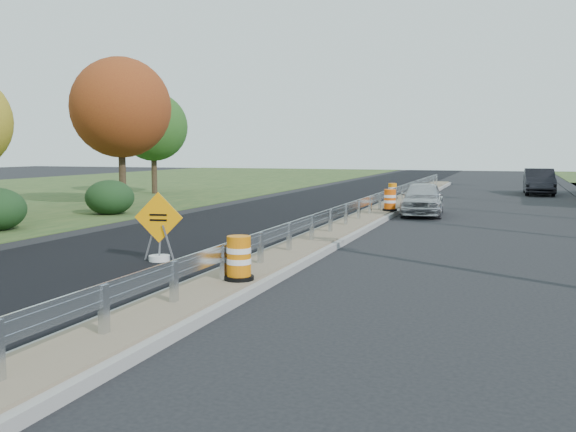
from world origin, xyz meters
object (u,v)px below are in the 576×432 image
(barrel_median_near, at_px, (239,259))
(caution_sign, at_px, (159,244))
(barrel_median_far, at_px, (392,191))
(car_silver, at_px, (423,198))
(barrel_median_mid, at_px, (390,200))
(car_dark_mid, at_px, (539,182))

(barrel_median_near, bearing_deg, caution_sign, 143.09)
(barrel_median_near, distance_m, barrel_median_far, 22.19)
(car_silver, bearing_deg, caution_sign, -113.57)
(barrel_median_near, height_order, barrel_median_mid, barrel_median_mid)
(barrel_median_near, relative_size, car_dark_mid, 0.18)
(barrel_median_mid, bearing_deg, car_silver, 34.99)
(car_dark_mid, bearing_deg, barrel_median_near, -103.51)
(caution_sign, height_order, barrel_median_mid, caution_sign)
(barrel_median_far, relative_size, car_dark_mid, 0.16)
(barrel_median_far, distance_m, car_silver, 6.40)
(barrel_median_near, bearing_deg, car_silver, 84.75)
(car_silver, distance_m, car_dark_mid, 16.01)
(barrel_median_far, distance_m, car_dark_mid, 11.90)
(barrel_median_far, height_order, car_dark_mid, car_dark_mid)
(caution_sign, distance_m, car_dark_mid, 30.58)
(caution_sign, distance_m, car_silver, 14.57)
(barrel_median_mid, relative_size, car_dark_mid, 0.19)
(barrel_median_far, bearing_deg, car_dark_mid, 50.61)
(caution_sign, height_order, barrel_median_far, caution_sign)
(caution_sign, relative_size, car_silver, 0.41)
(car_dark_mid, bearing_deg, barrel_median_mid, -113.40)
(barrel_median_near, xyz_separation_m, barrel_median_far, (-0.86, 22.17, -0.04))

